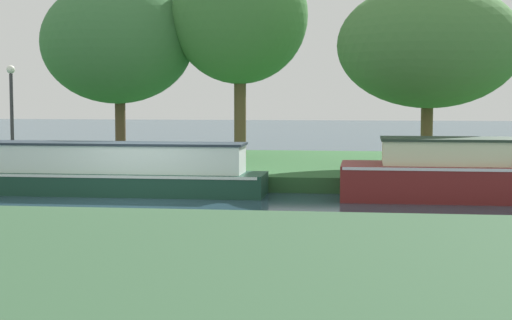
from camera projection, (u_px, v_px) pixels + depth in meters
The scene contains 10 objects.
ground_plane at pixel (133, 201), 19.45m from camera, with size 120.00×120.00×0.00m, color #243C4A.
riverbank_far at pixel (194, 166), 26.35m from camera, with size 72.00×10.00×0.40m, color #2A592D.
forest_barge at pixel (89, 172), 20.78m from camera, with size 9.41×1.54×1.31m.
maroon_narrowboat at pixel (450, 172), 19.60m from camera, with size 4.79×2.01×1.48m.
willow_tree_left at pixel (116, 42), 28.40m from camera, with size 5.38×3.82×6.05m.
willow_tree_centre at pixel (240, 16), 27.67m from camera, with size 4.60×3.88×7.04m.
willow_tree_right at pixel (429, 46), 23.71m from camera, with size 5.32×4.07×5.33m.
lamp_post at pixel (12, 103), 23.70m from camera, with size 0.24×0.24×2.94m.
mooring_post_near at pixel (153, 161), 22.19m from camera, with size 0.19×0.19×0.60m, color #493924.
mooring_post_far at pixel (464, 161), 21.11m from camera, with size 0.13×0.13×0.82m, color #562F2D.
Camera 1 is at (5.41, -18.76, 2.52)m, focal length 57.86 mm.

